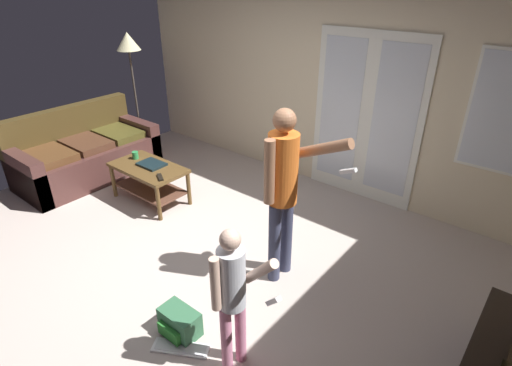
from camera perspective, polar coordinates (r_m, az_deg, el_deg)
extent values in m
cube|color=#C0B0A5|center=(4.19, -9.06, -10.67)|extent=(6.04, 4.71, 0.02)
cube|color=beige|center=(5.23, 9.27, 14.64)|extent=(6.04, 0.06, 2.82)
cube|color=white|center=(5.16, 11.79, 9.40)|extent=(0.68, 0.02, 2.04)
cube|color=silver|center=(5.13, 11.77, 9.89)|extent=(0.52, 0.01, 1.74)
cube|color=white|center=(4.91, 18.79, 7.54)|extent=(0.68, 0.02, 2.04)
cube|color=silver|center=(4.88, 18.82, 8.04)|extent=(0.52, 0.01, 1.74)
cube|color=white|center=(4.57, 31.98, 8.24)|extent=(0.72, 0.02, 1.20)
cube|color=silver|center=(4.56, 31.95, 8.21)|extent=(0.66, 0.01, 1.14)
cube|color=#482926|center=(6.06, -22.55, 2.82)|extent=(0.90, 1.83, 0.46)
cube|color=#48381B|center=(6.21, -25.07, 7.57)|extent=(0.16, 1.83, 0.47)
cube|color=#482926|center=(5.73, -29.76, 0.66)|extent=(0.90, 0.16, 0.62)
cube|color=#482926|center=(6.42, -16.33, 6.00)|extent=(0.90, 0.16, 0.62)
cube|color=#56351D|center=(5.74, -27.13, 3.48)|extent=(0.67, 0.46, 0.09)
cube|color=#4D2E1F|center=(5.93, -22.87, 5.13)|extent=(0.67, 0.46, 0.09)
cube|color=#4B451D|center=(6.16, -18.87, 6.64)|extent=(0.67, 0.46, 0.09)
cube|color=brown|center=(5.07, -15.00, 2.09)|extent=(0.96, 0.53, 0.04)
cube|color=brown|center=(5.20, -14.62, -0.74)|extent=(0.88, 0.45, 0.02)
cylinder|color=brown|center=(5.41, -19.49, 0.26)|extent=(0.05, 0.05, 0.43)
cylinder|color=brown|center=(4.74, -13.59, -2.87)|extent=(0.05, 0.05, 0.43)
cylinder|color=brown|center=(5.62, -15.61, 1.95)|extent=(0.05, 0.05, 0.43)
cylinder|color=brown|center=(4.99, -9.47, -0.80)|extent=(0.05, 0.05, 0.43)
cylinder|color=#393D58|center=(3.67, 2.62, -8.50)|extent=(0.11, 0.11, 0.80)
cylinder|color=#393D58|center=(3.78, 4.30, -7.33)|extent=(0.11, 0.11, 0.80)
cylinder|color=orange|center=(3.36, 3.82, 1.97)|extent=(0.26, 0.26, 0.62)
sphere|color=#976749|center=(3.20, 4.06, 8.85)|extent=(0.19, 0.19, 0.19)
cylinder|color=#976749|center=(3.22, 1.91, 1.52)|extent=(0.09, 0.09, 0.55)
cylinder|color=#976749|center=(3.28, 9.30, 4.77)|extent=(0.55, 0.12, 0.31)
cube|color=white|center=(3.21, 12.89, 1.66)|extent=(0.14, 0.05, 0.09)
cylinder|color=pink|center=(3.03, -4.19, -21.14)|extent=(0.08, 0.08, 0.58)
cylinder|color=pink|center=(3.08, -2.19, -20.06)|extent=(0.08, 0.08, 0.58)
cylinder|color=silver|center=(2.69, -3.47, -13.32)|extent=(0.19, 0.19, 0.45)
sphere|color=beige|center=(2.50, -3.67, -8.00)|extent=(0.14, 0.14, 0.14)
cylinder|color=beige|center=(2.62, -5.77, -14.03)|extent=(0.07, 0.07, 0.40)
cylinder|color=beige|center=(2.62, 0.54, -12.40)|extent=(0.32, 0.12, 0.34)
cube|color=white|center=(2.65, 2.49, -16.29)|extent=(0.12, 0.06, 0.12)
cylinder|color=#32342D|center=(6.95, -15.73, 5.11)|extent=(0.26, 0.26, 0.02)
cylinder|color=#473F38|center=(6.71, -16.59, 11.22)|extent=(0.03, 0.03, 1.57)
cone|color=beige|center=(6.53, -17.66, 18.54)|extent=(0.35, 0.35, 0.25)
cube|color=#346845|center=(3.43, -10.68, -18.69)|extent=(0.32, 0.19, 0.22)
cube|color=#28762B|center=(3.40, -12.19, -20.02)|extent=(0.23, 0.04, 0.11)
cube|color=white|center=(3.39, -10.58, -21.94)|extent=(0.45, 0.33, 0.02)
cube|color=silver|center=(3.38, -10.60, -21.82)|extent=(0.39, 0.28, 0.00)
cube|color=black|center=(5.07, -14.52, 2.59)|extent=(0.33, 0.25, 0.03)
cylinder|color=#2E904A|center=(5.30, -16.68, 3.78)|extent=(0.08, 0.08, 0.09)
cube|color=black|center=(4.73, -13.38, 0.80)|extent=(0.17, 0.13, 0.02)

